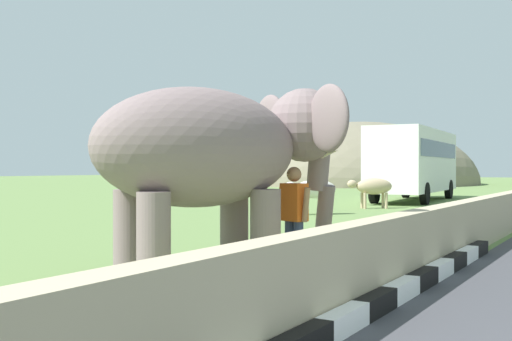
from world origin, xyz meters
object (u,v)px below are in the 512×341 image
Objects in this scene: person_handler at (294,214)px; cow_mid at (373,187)px; elephant at (220,151)px; bus_white at (414,159)px; cow_near at (314,190)px.

person_handler is 15.92m from cow_mid.
elephant is 23.30m from bus_white.
bus_white is at bearing 2.63° from cow_mid.
person_handler is 22.40m from bus_white.
person_handler is 1.01× the size of cow_near.
person_handler reaches higher than cow_near.
bus_white reaches higher than cow_near.
cow_mid is (15.28, 4.44, -0.06)m from person_handler.
person_handler is at bearing -163.81° from cow_mid.
person_handler is 0.97× the size of cow_mid.
cow_mid is (-6.58, -0.30, -1.21)m from bus_white.
bus_white reaches higher than cow_mid.
cow_mid is (16.36, 3.80, -1.01)m from elephant.
cow_near and cow_mid have the same top height.
elephant is at bearing -169.85° from bus_white.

